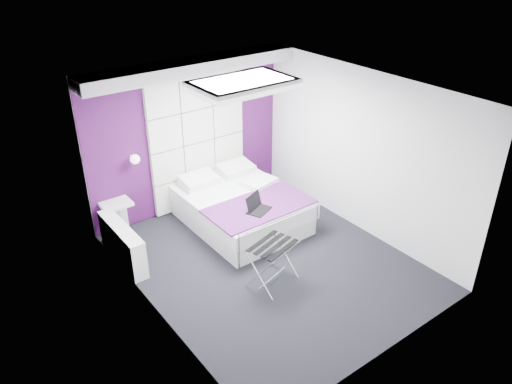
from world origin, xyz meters
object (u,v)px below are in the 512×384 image
radiator (123,244)px  laptop (257,206)px  bed (241,207)px  nightstand (116,204)px  luggage_rack (272,264)px  wall_lamp (134,158)px

radiator → laptop: size_ratio=3.25×
radiator → bed: (2.00, -0.17, -0.00)m
radiator → nightstand: size_ratio=2.61×
nightstand → laptop: size_ratio=1.24×
luggage_rack → bed: bearing=54.5°
radiator → bed: bearing=-4.7°
luggage_rack → laptop: laptop is taller
bed → nightstand: bearing=153.3°
nightstand → luggage_rack: (1.20, -2.42, -0.25)m
radiator → luggage_rack: bearing=-49.6°
radiator → bed: size_ratio=0.60×
wall_lamp → luggage_rack: 2.74m
radiator → luggage_rack: size_ratio=1.90×
wall_lamp → radiator: size_ratio=0.12×
wall_lamp → radiator: bearing=-130.1°
wall_lamp → laptop: wall_lamp is taller
laptop → luggage_rack: bearing=-138.7°
bed → laptop: laptop is taller
bed → laptop: (-0.10, -0.58, 0.33)m
wall_lamp → radiator: wall_lamp is taller
bed → nightstand: (-1.76, 0.89, 0.26)m
wall_lamp → bed: 1.89m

